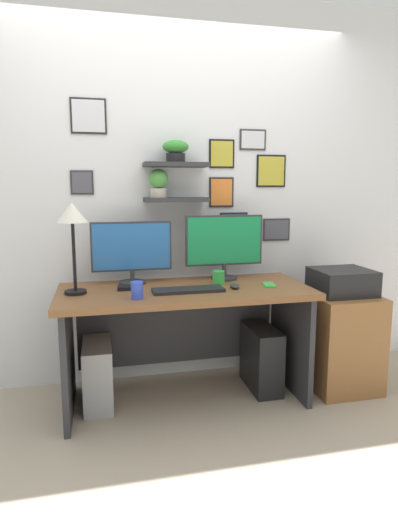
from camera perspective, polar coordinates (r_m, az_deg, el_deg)
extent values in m
plane|color=tan|center=(3.02, -1.72, -18.26)|extent=(8.00, 8.00, 0.00)
cube|color=silver|center=(3.11, -3.44, 8.41)|extent=(4.40, 0.04, 2.70)
cube|color=#2D2D33|center=(3.00, -3.05, 7.43)|extent=(0.43, 0.20, 0.03)
cube|color=#2D2D33|center=(3.00, -3.09, 11.91)|extent=(0.43, 0.20, 0.03)
cylinder|color=black|center=(3.00, -3.09, 12.77)|extent=(0.13, 0.13, 0.06)
ellipsoid|color=#358833|center=(3.01, -3.11, 14.18)|extent=(0.18, 0.18, 0.09)
cylinder|color=#B2A899|center=(2.98, -5.34, 8.27)|extent=(0.11, 0.11, 0.06)
ellipsoid|color=#4A9342|center=(2.98, -5.36, 10.10)|extent=(0.13, 0.13, 0.13)
cube|color=black|center=(3.17, 2.95, 8.38)|extent=(0.18, 0.02, 0.21)
cube|color=orange|center=(3.16, 2.99, 8.38)|extent=(0.16, 0.00, 0.19)
cube|color=#2D2D33|center=(3.05, -15.15, 9.32)|extent=(0.15, 0.02, 0.16)
cube|color=#4C4C56|center=(3.04, -15.16, 9.32)|extent=(0.13, 0.00, 0.14)
cube|color=black|center=(3.21, 4.56, 3.68)|extent=(0.21, 0.02, 0.23)
cube|color=teal|center=(3.20, 4.61, 3.66)|extent=(0.18, 0.00, 0.21)
cube|color=#2D2D33|center=(3.33, 10.11, 3.45)|extent=(0.21, 0.02, 0.17)
cube|color=#4C4C56|center=(3.32, 10.17, 3.43)|extent=(0.19, 0.00, 0.14)
cube|color=black|center=(3.08, -14.35, 17.42)|extent=(0.23, 0.02, 0.23)
cube|color=silver|center=(3.07, -14.35, 17.44)|extent=(0.21, 0.00, 0.21)
cube|color=black|center=(3.29, 9.44, 10.97)|extent=(0.22, 0.02, 0.23)
cube|color=gold|center=(3.29, 9.50, 10.97)|extent=(0.20, 0.00, 0.21)
cube|color=#2D2D33|center=(3.26, 7.07, 14.94)|extent=(0.20, 0.02, 0.15)
cube|color=silver|center=(3.25, 7.13, 14.95)|extent=(0.17, 0.00, 0.12)
cube|color=black|center=(3.18, 2.99, 13.28)|extent=(0.18, 0.02, 0.20)
cube|color=gold|center=(3.17, 3.04, 13.30)|extent=(0.16, 0.00, 0.18)
cube|color=brown|center=(2.76, -1.80, -4.67)|extent=(1.59, 0.68, 0.04)
cube|color=#2D2D33|center=(2.83, -16.86, -12.66)|extent=(0.04, 0.62, 0.71)
cube|color=#2D2D33|center=(3.09, 11.96, -10.61)|extent=(0.04, 0.62, 0.71)
cube|color=#2D2D33|center=(3.14, -2.84, -9.42)|extent=(1.39, 0.02, 0.50)
cylinder|color=#2D2D33|center=(2.92, -8.74, -3.46)|extent=(0.18, 0.18, 0.02)
cylinder|color=#2D2D33|center=(2.91, -8.77, -2.51)|extent=(0.03, 0.03, 0.08)
cube|color=#2D2D33|center=(2.88, -8.87, 1.27)|extent=(0.53, 0.02, 0.32)
cube|color=#2866B2|center=(2.87, -8.85, 1.23)|extent=(0.50, 0.00, 0.30)
cylinder|color=#2D2D33|center=(3.03, 3.34, -2.91)|extent=(0.18, 0.18, 0.02)
cylinder|color=#2D2D33|center=(3.01, 3.35, -1.87)|extent=(0.03, 0.03, 0.10)
cube|color=#2D2D33|center=(2.99, 3.33, 2.08)|extent=(0.54, 0.02, 0.35)
cube|color=#198C4C|center=(2.98, 3.40, 2.05)|extent=(0.52, 0.00, 0.32)
cube|color=black|center=(2.67, -1.34, -4.49)|extent=(0.44, 0.14, 0.02)
ellipsoid|color=#2D2D33|center=(2.76, 4.71, -3.97)|extent=(0.06, 0.09, 0.03)
cylinder|color=black|center=(2.72, -15.93, -4.59)|extent=(0.13, 0.13, 0.02)
cylinder|color=black|center=(2.68, -16.13, -0.11)|extent=(0.02, 0.02, 0.41)
cone|color=silver|center=(2.65, -16.38, 5.53)|extent=(0.18, 0.18, 0.12)
cube|color=green|center=(2.86, 9.20, -3.76)|extent=(0.10, 0.15, 0.01)
cylinder|color=green|center=(2.86, 2.59, -2.85)|extent=(0.08, 0.08, 0.09)
cylinder|color=blue|center=(2.51, -8.17, -4.48)|extent=(0.07, 0.07, 0.10)
cube|color=black|center=(2.75, -9.42, -4.16)|extent=(0.12, 0.09, 0.02)
cube|color=brown|center=(3.23, 17.94, -10.46)|extent=(0.44, 0.50, 0.66)
cube|color=black|center=(3.11, 18.31, -3.22)|extent=(0.38, 0.34, 0.17)
cube|color=#99999E|center=(2.95, -13.17, -14.85)|extent=(0.18, 0.40, 0.40)
cube|color=black|center=(3.11, 8.19, -13.12)|extent=(0.18, 0.40, 0.43)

